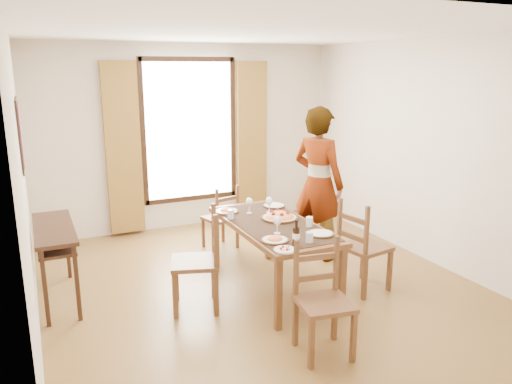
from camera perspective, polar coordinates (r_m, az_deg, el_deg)
name	(u,v)px	position (r m, az deg, el deg)	size (l,w,h in m)	color
ground	(260,287)	(5.61, 0.50, -10.76)	(5.00, 5.00, 0.00)	brown
room_shell	(255,147)	(5.27, -0.11, 5.17)	(4.60, 5.10, 2.74)	beige
console_table	(54,237)	(5.47, -22.05, -4.82)	(0.38, 1.20, 0.80)	#341B11
dining_table	(273,229)	(5.32, 1.91, -4.26)	(0.81, 1.75, 0.76)	brown
chair_west	(198,263)	(5.01, -6.59, -8.07)	(0.57, 0.57, 1.03)	brown
chair_north	(221,219)	(6.63, -3.98, -3.12)	(0.47, 0.47, 0.86)	brown
chair_south	(323,303)	(4.30, 7.63, -12.43)	(0.49, 0.49, 0.97)	brown
chair_east	(362,249)	(5.49, 12.07, -6.34)	(0.52, 0.52, 1.02)	brown
man	(318,184)	(6.22, 7.11, 0.95)	(0.70, 0.82, 1.91)	#9C9FA5
plate_sw	(275,238)	(4.75, 2.17, -5.32)	(0.27, 0.27, 0.05)	silver
plate_se	(321,232)	(4.96, 7.40, -4.56)	(0.27, 0.27, 0.05)	silver
plate_nw	(227,210)	(5.68, -3.37, -2.05)	(0.27, 0.27, 0.05)	silver
plate_ne	(274,204)	(5.90, 2.08, -1.41)	(0.27, 0.27, 0.05)	silver
pasta_platter	(280,215)	(5.41, 2.70, -2.60)	(0.40, 0.40, 0.10)	red
caprese_plate	(285,249)	(4.52, 3.33, -6.46)	(0.20, 0.20, 0.04)	silver
wine_glass_a	(277,225)	(4.93, 2.44, -3.77)	(0.08, 0.08, 0.18)	white
wine_glass_b	(269,205)	(5.64, 1.52, -1.45)	(0.08, 0.08, 0.18)	white
wine_glass_c	(249,206)	(5.60, -0.76, -1.56)	(0.08, 0.08, 0.18)	white
tumbler_a	(309,222)	(5.20, 6.11, -3.39)	(0.07, 0.07, 0.10)	silver
tumbler_b	(231,214)	(5.43, -2.89, -2.54)	(0.07, 0.07, 0.10)	silver
tumbler_c	(309,237)	(4.73, 6.13, -5.16)	(0.07, 0.07, 0.10)	silver
wine_bottle	(296,233)	(4.60, 4.62, -4.71)	(0.07, 0.07, 0.25)	black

